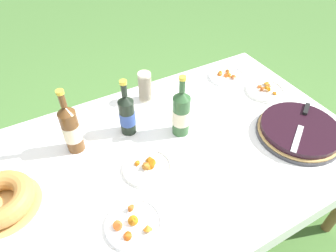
# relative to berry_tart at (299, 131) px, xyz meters

# --- Properties ---
(ground_plane) EXTENTS (16.00, 16.00, 0.00)m
(ground_plane) POSITION_rel_berry_tart_xyz_m (-0.63, 0.21, -0.71)
(ground_plane) COLOR #4C7A38
(garden_table) EXTENTS (1.84, 1.10, 0.68)m
(garden_table) POSITION_rel_berry_tart_xyz_m (-0.63, 0.21, -0.09)
(garden_table) COLOR brown
(garden_table) RESTS_ON ground_plane
(tablecloth) EXTENTS (1.85, 1.11, 0.10)m
(tablecloth) POSITION_rel_berry_tart_xyz_m (-0.63, 0.21, -0.04)
(tablecloth) COLOR white
(tablecloth) RESTS_ON garden_table
(berry_tart) EXTENTS (0.41, 0.41, 0.06)m
(berry_tart) POSITION_rel_berry_tart_xyz_m (0.00, 0.00, 0.00)
(berry_tart) COLOR #38383D
(berry_tart) RESTS_ON tablecloth
(serving_knife) EXTENTS (0.33, 0.22, 0.01)m
(serving_knife) POSITION_rel_berry_tart_xyz_m (0.02, 0.02, 0.04)
(serving_knife) COLOR silver
(serving_knife) RESTS_ON berry_tart
(bundt_cake) EXTENTS (0.29, 0.29, 0.09)m
(bundt_cake) POSITION_rel_berry_tart_xyz_m (-1.33, 0.28, 0.01)
(bundt_cake) COLOR tan
(bundt_cake) RESTS_ON tablecloth
(cup_stack) EXTENTS (0.07, 0.07, 0.18)m
(cup_stack) POSITION_rel_berry_tart_xyz_m (-0.54, 0.62, 0.06)
(cup_stack) COLOR beige
(cup_stack) RESTS_ON tablecloth
(cider_bottle_green) EXTENTS (0.09, 0.09, 0.33)m
(cider_bottle_green) POSITION_rel_berry_tart_xyz_m (-0.50, 0.30, 0.10)
(cider_bottle_green) COLOR #2D562D
(cider_bottle_green) RESTS_ON tablecloth
(cider_bottle_amber) EXTENTS (0.08, 0.08, 0.34)m
(cider_bottle_amber) POSITION_rel_berry_tart_xyz_m (-0.99, 0.45, 0.10)
(cider_bottle_amber) COLOR brown
(cider_bottle_amber) RESTS_ON tablecloth
(juice_bottle_red) EXTENTS (0.08, 0.08, 0.30)m
(juice_bottle_red) POSITION_rel_berry_tart_xyz_m (-0.72, 0.43, 0.08)
(juice_bottle_red) COLOR black
(juice_bottle_red) RESTS_ON tablecloth
(snack_plate_near) EXTENTS (0.23, 0.23, 0.05)m
(snack_plate_near) POSITION_rel_berry_tart_xyz_m (0.10, 0.35, -0.02)
(snack_plate_near) COLOR white
(snack_plate_near) RESTS_ON tablecloth
(snack_plate_left) EXTENTS (0.23, 0.23, 0.05)m
(snack_plate_left) POSITION_rel_berry_tart_xyz_m (-0.00, 0.58, -0.02)
(snack_plate_left) COLOR white
(snack_plate_left) RESTS_ON tablecloth
(snack_plate_right) EXTENTS (0.22, 0.22, 0.06)m
(snack_plate_right) POSITION_rel_berry_tart_xyz_m (-0.92, -0.05, -0.02)
(snack_plate_right) COLOR white
(snack_plate_right) RESTS_ON tablecloth
(snack_plate_far) EXTENTS (0.22, 0.22, 0.06)m
(snack_plate_far) POSITION_rel_berry_tart_xyz_m (-0.75, 0.17, -0.02)
(snack_plate_far) COLOR white
(snack_plate_far) RESTS_ON tablecloth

